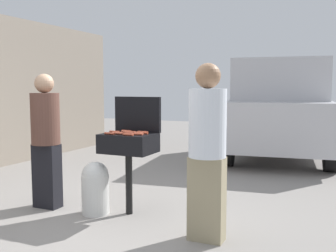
{
  "coord_description": "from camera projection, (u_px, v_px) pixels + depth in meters",
  "views": [
    {
      "loc": [
        2.49,
        -3.57,
        1.48
      ],
      "look_at": [
        0.52,
        0.77,
        1.0
      ],
      "focal_mm": 41.43,
      "sensor_mm": 36.0,
      "label": 1
    }
  ],
  "objects": [
    {
      "name": "hot_dog_3",
      "position": [
        115.0,
        132.0,
        4.53
      ],
      "size": [
        0.13,
        0.03,
        0.03
      ],
      "primitive_type": "cylinder",
      "rotation": [
        0.0,
        1.57,
        -0.0
      ],
      "color": "#B74C33",
      "rests_on": "bbq_grill"
    },
    {
      "name": "hot_dog_8",
      "position": [
        128.0,
        133.0,
        4.4
      ],
      "size": [
        0.13,
        0.03,
        0.03
      ],
      "primitive_type": "cylinder",
      "rotation": [
        0.0,
        1.57,
        -0.02
      ],
      "color": "#B74C33",
      "rests_on": "bbq_grill"
    },
    {
      "name": "person_left",
      "position": [
        46.0,
        136.0,
        4.71
      ],
      "size": [
        0.34,
        0.34,
        1.64
      ],
      "rotation": [
        0.0,
        0.0,
        0.27
      ],
      "color": "black",
      "rests_on": "ground"
    },
    {
      "name": "hot_dog_14",
      "position": [
        131.0,
        132.0,
        4.51
      ],
      "size": [
        0.13,
        0.03,
        0.03
      ],
      "primitive_type": "cylinder",
      "rotation": [
        0.0,
        1.57,
        0.01
      ],
      "color": "#AD4228",
      "rests_on": "bbq_grill"
    },
    {
      "name": "hot_dog_2",
      "position": [
        143.0,
        132.0,
        4.46
      ],
      "size": [
        0.13,
        0.04,
        0.03
      ],
      "primitive_type": "cylinder",
      "rotation": [
        0.0,
        1.57,
        -0.09
      ],
      "color": "#B74C33",
      "rests_on": "bbq_grill"
    },
    {
      "name": "bbq_grill",
      "position": [
        129.0,
        146.0,
        4.47
      ],
      "size": [
        0.6,
        0.44,
        0.95
      ],
      "color": "black",
      "rests_on": "ground"
    },
    {
      "name": "hot_dog_15",
      "position": [
        143.0,
        133.0,
        4.42
      ],
      "size": [
        0.13,
        0.03,
        0.03
      ],
      "primitive_type": "cylinder",
      "rotation": [
        0.0,
        1.57,
        0.03
      ],
      "color": "#AD4228",
      "rests_on": "bbq_grill"
    },
    {
      "name": "hot_dog_4",
      "position": [
        118.0,
        133.0,
        4.44
      ],
      "size": [
        0.13,
        0.04,
        0.03
      ],
      "primitive_type": "cylinder",
      "rotation": [
        0.0,
        1.57,
        0.11
      ],
      "color": "#AD4228",
      "rests_on": "bbq_grill"
    },
    {
      "name": "hot_dog_11",
      "position": [
        126.0,
        131.0,
        4.61
      ],
      "size": [
        0.13,
        0.04,
        0.03
      ],
      "primitive_type": "cylinder",
      "rotation": [
        0.0,
        1.57,
        -0.1
      ],
      "color": "#AD4228",
      "rests_on": "bbq_grill"
    },
    {
      "name": "parked_minivan",
      "position": [
        279.0,
        108.0,
        8.37
      ],
      "size": [
        2.5,
        4.61,
        2.02
      ],
      "rotation": [
        0.0,
        0.0,
        3.27
      ],
      "color": "#B7B7BC",
      "rests_on": "ground"
    },
    {
      "name": "propane_tank",
      "position": [
        95.0,
        187.0,
        4.52
      ],
      "size": [
        0.32,
        0.32,
        0.62
      ],
      "color": "silver",
      "rests_on": "ground"
    },
    {
      "name": "hot_dog_10",
      "position": [
        138.0,
        133.0,
        4.39
      ],
      "size": [
        0.13,
        0.04,
        0.03
      ],
      "primitive_type": "cylinder",
      "rotation": [
        0.0,
        1.57,
        -0.11
      ],
      "color": "#C6593D",
      "rests_on": "bbq_grill"
    },
    {
      "name": "grill_lid_open",
      "position": [
        138.0,
        114.0,
        4.63
      ],
      "size": [
        0.6,
        0.05,
        0.42
      ],
      "primitive_type": "cube",
      "color": "black",
      "rests_on": "bbq_grill"
    },
    {
      "name": "ground_plane",
      "position": [
        99.0,
        218.0,
        4.4
      ],
      "size": [
        24.0,
        24.0,
        0.0
      ],
      "primitive_type": "plane",
      "color": "gray"
    },
    {
      "name": "person_right",
      "position": [
        207.0,
        146.0,
        3.67
      ],
      "size": [
        0.36,
        0.36,
        1.7
      ],
      "rotation": [
        0.0,
        0.0,
        3.12
      ],
      "color": "gray",
      "rests_on": "ground"
    },
    {
      "name": "hot_dog_6",
      "position": [
        128.0,
        133.0,
        4.45
      ],
      "size": [
        0.13,
        0.04,
        0.03
      ],
      "primitive_type": "cylinder",
      "rotation": [
        0.0,
        1.57,
        0.1
      ],
      "color": "#B74C33",
      "rests_on": "bbq_grill"
    },
    {
      "name": "hot_dog_7",
      "position": [
        118.0,
        133.0,
        4.39
      ],
      "size": [
        0.13,
        0.03,
        0.03
      ],
      "primitive_type": "cylinder",
      "rotation": [
        0.0,
        1.57,
        0.01
      ],
      "color": "#C6593D",
      "rests_on": "bbq_grill"
    },
    {
      "name": "hot_dog_1",
      "position": [
        127.0,
        131.0,
        4.58
      ],
      "size": [
        0.13,
        0.03,
        0.03
      ],
      "primitive_type": "cylinder",
      "rotation": [
        0.0,
        1.57,
        0.01
      ],
      "color": "#C6593D",
      "rests_on": "bbq_grill"
    },
    {
      "name": "hot_dog_12",
      "position": [
        137.0,
        134.0,
        4.31
      ],
      "size": [
        0.13,
        0.04,
        0.03
      ],
      "primitive_type": "cylinder",
      "rotation": [
        0.0,
        1.57,
        0.11
      ],
      "color": "#B74C33",
      "rests_on": "bbq_grill"
    },
    {
      "name": "hot_dog_9",
      "position": [
        128.0,
        135.0,
        4.26
      ],
      "size": [
        0.13,
        0.03,
        0.03
      ],
      "primitive_type": "cylinder",
      "rotation": [
        0.0,
        1.57,
        -0.03
      ],
      "color": "#B74C33",
      "rests_on": "bbq_grill"
    },
    {
      "name": "hot_dog_0",
      "position": [
        132.0,
        132.0,
        4.46
      ],
      "size": [
        0.13,
        0.04,
        0.03
      ],
      "primitive_type": "cylinder",
      "rotation": [
        0.0,
        1.57,
        0.09
      ],
      "color": "#B74C33",
      "rests_on": "bbq_grill"
    },
    {
      "name": "hot_dog_13",
      "position": [
        143.0,
        132.0,
        4.51
      ],
      "size": [
        0.13,
        0.03,
        0.03
      ],
      "primitive_type": "cylinder",
      "rotation": [
        0.0,
        1.57,
        -0.02
      ],
      "color": "#B74C33",
      "rests_on": "bbq_grill"
    },
    {
      "name": "hot_dog_5",
      "position": [
        110.0,
        133.0,
        4.37
      ],
      "size": [
        0.13,
        0.03,
        0.03
      ],
      "primitive_type": "cylinder",
      "rotation": [
        0.0,
        1.57,
        -0.06
      ],
      "color": "#B74C33",
      "rests_on": "bbq_grill"
    }
  ]
}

